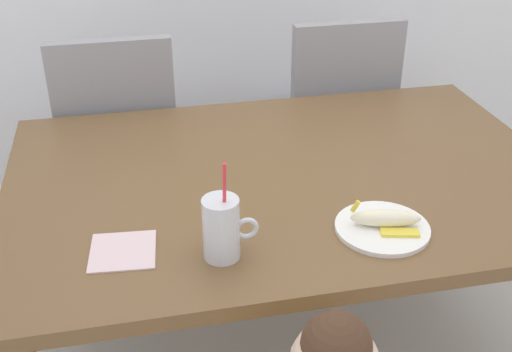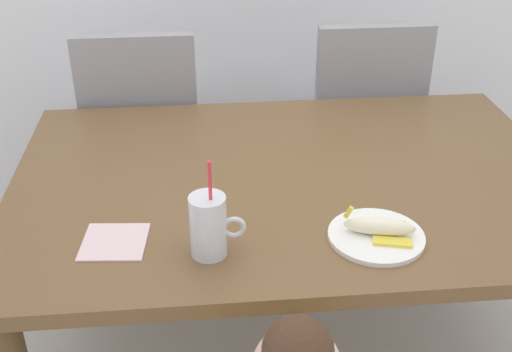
# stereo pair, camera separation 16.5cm
# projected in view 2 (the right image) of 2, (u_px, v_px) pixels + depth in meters

# --- Properties ---
(dining_table) EXTENTS (1.56, 1.05, 0.73)m
(dining_table) POSITION_uv_depth(u_px,v_px,m) (291.00, 199.00, 1.82)
(dining_table) COLOR brown
(dining_table) RESTS_ON ground
(dining_chair_left) EXTENTS (0.44, 0.44, 0.96)m
(dining_chair_left) POSITION_uv_depth(u_px,v_px,m) (144.00, 132.00, 2.44)
(dining_chair_left) COLOR gray
(dining_chair_left) RESTS_ON ground
(dining_chair_right) EXTENTS (0.44, 0.44, 0.96)m
(dining_chair_right) POSITION_uv_depth(u_px,v_px,m) (361.00, 121.00, 2.53)
(dining_chair_right) COLOR gray
(dining_chair_right) RESTS_ON ground
(milk_cup) EXTENTS (0.13, 0.08, 0.25)m
(milk_cup) POSITION_uv_depth(u_px,v_px,m) (209.00, 229.00, 1.43)
(milk_cup) COLOR silver
(milk_cup) RESTS_ON dining_table
(snack_plate) EXTENTS (0.23, 0.23, 0.01)m
(snack_plate) POSITION_uv_depth(u_px,v_px,m) (376.00, 236.00, 1.51)
(snack_plate) COLOR white
(snack_plate) RESTS_ON dining_table
(peeled_banana) EXTENTS (0.18, 0.13, 0.07)m
(peeled_banana) POSITION_uv_depth(u_px,v_px,m) (381.00, 227.00, 1.50)
(peeled_banana) COLOR #F4EAC6
(peeled_banana) RESTS_ON snack_plate
(paper_napkin) EXTENTS (0.16, 0.16, 0.00)m
(paper_napkin) POSITION_uv_depth(u_px,v_px,m) (114.00, 242.00, 1.49)
(paper_napkin) COLOR silver
(paper_napkin) RESTS_ON dining_table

